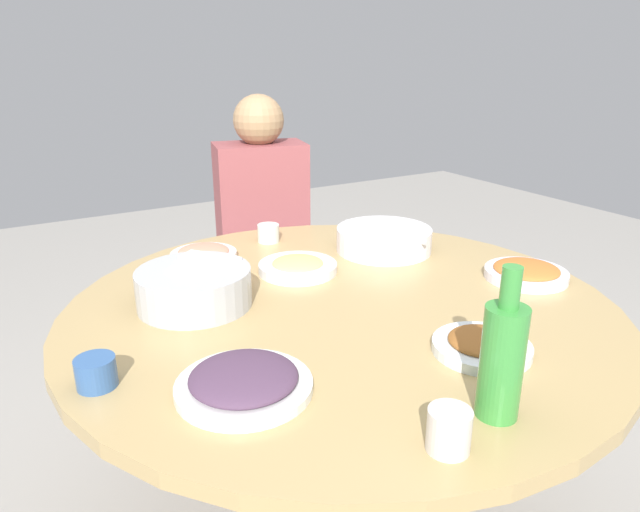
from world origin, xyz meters
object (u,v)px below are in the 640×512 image
(soup_bowl, at_px, (384,240))
(stool_for_diner_left, at_px, (266,332))
(dish_noodles, at_px, (298,266))
(green_bottle, at_px, (502,358))
(dish_eggplant, at_px, (244,381))
(diner_left, at_px, (262,210))
(tea_cup_far, at_px, (449,430))
(dish_stirfry, at_px, (482,345))
(tea_cup_near, at_px, (268,233))
(dish_shrimp, at_px, (204,254))
(tea_cup_side, at_px, (96,372))
(rice_bowl, at_px, (194,287))
(dish_tofu_braise, at_px, (526,272))
(round_dining_table, at_px, (341,347))

(soup_bowl, height_order, stool_for_diner_left, soup_bowl)
(dish_noodles, height_order, green_bottle, green_bottle)
(green_bottle, bearing_deg, dish_eggplant, -129.84)
(soup_bowl, distance_m, stool_for_diner_left, 0.88)
(soup_bowl, height_order, diner_left, diner_left)
(tea_cup_far, height_order, stool_for_diner_left, tea_cup_far)
(dish_stirfry, relative_size, tea_cup_far, 2.89)
(green_bottle, height_order, tea_cup_near, green_bottle)
(diner_left, bearing_deg, stool_for_diner_left, 0.00)
(dish_shrimp, height_order, tea_cup_far, tea_cup_far)
(dish_noodles, distance_m, tea_cup_far, 0.79)
(tea_cup_side, bearing_deg, green_bottle, 52.32)
(dish_stirfry, bearing_deg, rice_bowl, -140.81)
(diner_left, bearing_deg, green_bottle, -9.54)
(rice_bowl, relative_size, soup_bowl, 0.87)
(dish_shrimp, distance_m, green_bottle, 1.00)
(dish_eggplant, bearing_deg, tea_cup_side, -124.19)
(dish_tofu_braise, distance_m, tea_cup_near, 0.79)
(dish_tofu_braise, distance_m, diner_left, 1.08)
(tea_cup_far, bearing_deg, round_dining_table, 164.06)
(dish_shrimp, xyz_separation_m, stool_for_diner_left, (-0.45, 0.40, -0.56))
(dish_eggplant, distance_m, dish_stirfry, 0.48)
(dish_shrimp, xyz_separation_m, tea_cup_side, (0.56, -0.40, 0.01))
(round_dining_table, distance_m, stool_for_diner_left, 1.04)
(dish_stirfry, bearing_deg, dish_tofu_braise, 120.14)
(dish_eggplant, xyz_separation_m, green_bottle, (0.28, 0.34, 0.09))
(round_dining_table, bearing_deg, tea_cup_far, -15.94)
(round_dining_table, distance_m, tea_cup_side, 0.61)
(dish_shrimp, bearing_deg, tea_cup_side, -35.95)
(round_dining_table, height_order, dish_eggplant, dish_eggplant)
(dish_eggplant, xyz_separation_m, tea_cup_side, (-0.15, -0.22, 0.01))
(dish_noodles, relative_size, green_bottle, 0.81)
(dish_tofu_braise, bearing_deg, dish_noodles, -125.14)
(dish_stirfry, xyz_separation_m, diner_left, (-1.27, 0.11, -0.03))
(soup_bowl, distance_m, dish_noodles, 0.32)
(tea_cup_near, bearing_deg, green_bottle, -4.31)
(dish_shrimp, bearing_deg, dish_stirfry, 19.57)
(rice_bowl, height_order, tea_cup_near, rice_bowl)
(soup_bowl, height_order, dish_noodles, soup_bowl)
(stool_for_diner_left, height_order, diner_left, diner_left)
(dish_eggplant, xyz_separation_m, tea_cup_near, (-0.76, 0.41, 0.01))
(soup_bowl, xyz_separation_m, dish_eggplant, (0.50, -0.68, -0.01))
(soup_bowl, xyz_separation_m, dish_stirfry, (0.61, -0.21, -0.02))
(green_bottle, relative_size, tea_cup_near, 3.87)
(tea_cup_side, bearing_deg, dish_eggplant, 55.81)
(rice_bowl, relative_size, stool_for_diner_left, 0.63)
(dish_shrimp, bearing_deg, stool_for_diner_left, 138.57)
(tea_cup_side, bearing_deg, soup_bowl, 111.02)
(dish_eggplant, relative_size, dish_stirfry, 1.24)
(soup_bowl, relative_size, dish_eggplant, 1.26)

